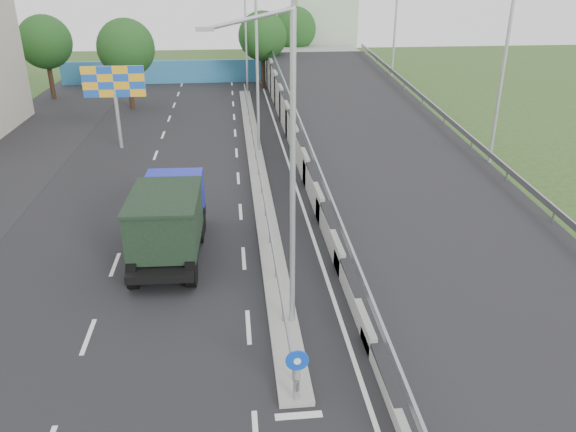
{
  "coord_description": "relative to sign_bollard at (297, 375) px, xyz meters",
  "views": [
    {
      "loc": [
        -1.52,
        -10.0,
        11.15
      ],
      "look_at": [
        0.61,
        10.29,
        2.2
      ],
      "focal_mm": 35.0,
      "sensor_mm": 36.0,
      "label": 1
    }
  ],
  "objects": [
    {
      "name": "road_surface",
      "position": [
        -3.0,
        17.83,
        -1.03
      ],
      "size": [
        26.0,
        90.0,
        0.04
      ],
      "primitive_type": "cube",
      "color": "black",
      "rests_on": "ground"
    },
    {
      "name": "median",
      "position": [
        0.0,
        21.83,
        -0.93
      ],
      "size": [
        1.0,
        44.0,
        0.2
      ],
      "primitive_type": "cube",
      "color": "gray",
      "rests_on": "ground"
    },
    {
      "name": "overpass_ramp",
      "position": [
        7.5,
        21.83,
        0.72
      ],
      "size": [
        10.0,
        50.0,
        3.5
      ],
      "color": "gray",
      "rests_on": "ground"
    },
    {
      "name": "median_guardrail",
      "position": [
        0.0,
        21.83,
        -0.28
      ],
      "size": [
        0.09,
        44.0,
        0.71
      ],
      "color": "gray",
      "rests_on": "median"
    },
    {
      "name": "sign_bollard",
      "position": [
        0.0,
        0.0,
        0.0
      ],
      "size": [
        0.64,
        0.23,
        1.67
      ],
      "color": "black",
      "rests_on": "median"
    },
    {
      "name": "lamp_post_near",
      "position": [
        0.11,
        3.83,
        4.77
      ],
      "size": [
        2.74,
        0.18,
        10.08
      ],
      "color": "#B2B5B7",
      "rests_on": "median"
    },
    {
      "name": "lamp_post_mid",
      "position": [
        0.11,
        23.83,
        4.77
      ],
      "size": [
        2.74,
        0.18,
        10.08
      ],
      "color": "#B2B5B7",
      "rests_on": "median"
    },
    {
      "name": "lamp_post_far",
      "position": [
        0.11,
        43.83,
        4.77
      ],
      "size": [
        2.74,
        0.18,
        10.08
      ],
      "color": "#B2B5B7",
      "rests_on": "median"
    },
    {
      "name": "blue_wall",
      "position": [
        -4.0,
        49.83,
        0.17
      ],
      "size": [
        30.0,
        0.5,
        2.4
      ],
      "primitive_type": "cube",
      "color": "teal",
      "rests_on": "ground"
    },
    {
      "name": "church",
      "position": [
        10.0,
        57.83,
        4.28
      ],
      "size": [
        7.0,
        7.0,
        13.8
      ],
      "color": "#B2CCAD",
      "rests_on": "ground"
    },
    {
      "name": "billboard",
      "position": [
        -9.0,
        25.83,
        3.15
      ],
      "size": [
        4.0,
        0.24,
        5.5
      ],
      "color": "#B2B5B7",
      "rests_on": "ground"
    },
    {
      "name": "tree_left_mid",
      "position": [
        -10.0,
        37.83,
        4.14
      ],
      "size": [
        4.8,
        4.8,
        7.6
      ],
      "color": "black",
      "rests_on": "ground"
    },
    {
      "name": "tree_median_far",
      "position": [
        2.0,
        45.83,
        4.14
      ],
      "size": [
        4.8,
        4.8,
        7.6
      ],
      "color": "black",
      "rests_on": "ground"
    },
    {
      "name": "tree_left_far",
      "position": [
        -18.0,
        42.83,
        4.14
      ],
      "size": [
        4.8,
        4.8,
        7.6
      ],
      "color": "black",
      "rests_on": "ground"
    },
    {
      "name": "tree_ramp_far",
      "position": [
        6.0,
        52.83,
        4.14
      ],
      "size": [
        4.8,
        4.8,
        7.6
      ],
      "color": "black",
      "rests_on": "ground"
    },
    {
      "name": "dump_truck",
      "position": [
        -4.24,
        9.62,
        0.66
      ],
      "size": [
        2.87,
        7.03,
        3.06
      ],
      "rotation": [
        0.0,
        0.0,
        -0.03
      ],
      "color": "black",
      "rests_on": "ground"
    }
  ]
}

